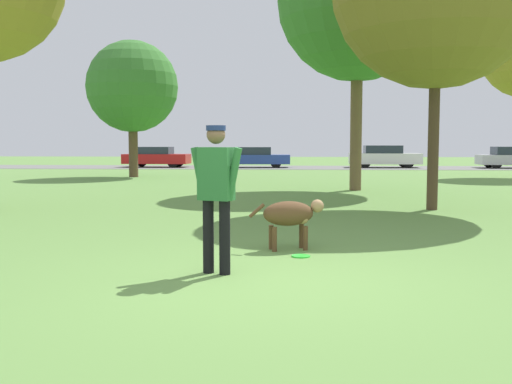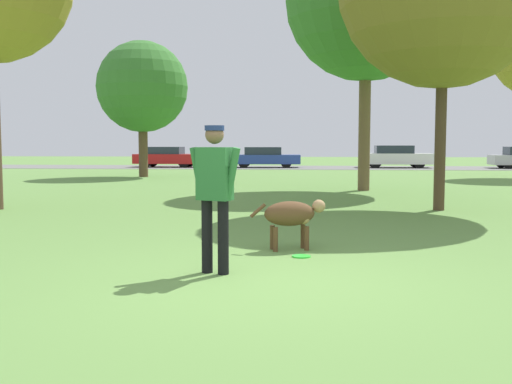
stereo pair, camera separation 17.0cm
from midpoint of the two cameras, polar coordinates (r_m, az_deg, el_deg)
name	(u,v)px [view 2 (the right image)]	position (r m, az deg, el deg)	size (l,w,h in m)	color
ground_plane	(264,281)	(6.72, 1.52, -8.51)	(120.00, 120.00, 0.00)	#608C42
far_road_strip	(302,168)	(37.45, 4.55, 2.34)	(120.00, 6.00, 0.01)	slate
person	(215,186)	(6.98, -3.25, 0.55)	(0.65, 0.34, 1.74)	black
dog	(292,215)	(8.60, 4.04, -2.19)	(1.10, 0.55, 0.72)	brown
frisbee	(301,256)	(8.15, 4.93, -6.12)	(0.25, 0.25, 0.02)	#33D838
tree_far_left	(142,87)	(27.68, -10.60, 9.80)	(4.08, 4.08, 6.09)	brown
tree_mid_center	(366,0)	(20.18, 10.71, 17.50)	(5.11, 5.11, 8.61)	brown
parked_car_red	(167,157)	(38.46, -8.33, 3.32)	(4.12, 1.94, 1.29)	red
parked_car_blue	(265,157)	(37.39, 0.97, 3.32)	(4.42, 1.86, 1.28)	#284293
parked_car_white	(395,157)	(38.11, 13.26, 3.30)	(4.35, 1.83, 1.38)	white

